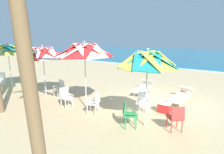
{
  "coord_description": "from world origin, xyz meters",
  "views": [
    {
      "loc": [
        2.82,
        -7.99,
        2.93
      ],
      "look_at": [
        -2.46,
        -0.46,
        1.0
      ],
      "focal_mm": 29.42,
      "sensor_mm": 36.0,
      "label": 1
    }
  ],
  "objects": [
    {
      "name": "sea",
      "position": [
        0.0,
        28.85,
        0.05
      ],
      "size": [
        80.0,
        36.0,
        0.1
      ],
      "primitive_type": "cube",
      "color": "teal",
      "rests_on": "ground"
    },
    {
      "name": "sun_lounger_1",
      "position": [
        -1.37,
        1.03,
        0.28
      ],
      "size": [
        0.99,
        2.22,
        0.62
      ],
      "color": "white",
      "rests_on": "ground"
    },
    {
      "name": "plastic_chair_7",
      "position": [
        -9.24,
        -2.83,
        0.5
      ],
      "size": [
        0.63,
        0.63,
        0.87
      ],
      "color": "white",
      "rests_on": "ground"
    },
    {
      "name": "ground_plane",
      "position": [
        0.0,
        0.0,
        0.0
      ],
      "size": [
        80.0,
        80.0,
        0.0
      ],
      "primitive_type": "plane",
      "color": "#D3B784"
    },
    {
      "name": "beach_ball",
      "position": [
        0.51,
        1.99,
        0.13
      ],
      "size": [
        0.26,
        0.26,
        0.26
      ],
      "primitive_type": "sphere",
      "color": "red",
      "rests_on": "ground"
    },
    {
      "name": "beach_umbrella_2",
      "position": [
        -5.06,
        -2.6,
        2.23
      ],
      "size": [
        2.31,
        2.31,
        2.63
      ],
      "color": "silver",
      "rests_on": "ground"
    },
    {
      "name": "sun_lounger_0",
      "position": [
        0.73,
        0.66,
        0.28
      ],
      "size": [
        0.67,
        2.16,
        0.62
      ],
      "color": "white",
      "rests_on": "ground"
    },
    {
      "name": "plastic_chair_2",
      "position": [
        1.36,
        -2.37,
        0.5
      ],
      "size": [
        0.63,
        0.63,
        0.87
      ],
      "color": "red",
      "rests_on": "ground"
    },
    {
      "name": "surf_foam",
      "position": [
        0.0,
        10.55,
        0.01
      ],
      "size": [
        80.0,
        0.7,
        0.01
      ],
      "primitive_type": "cube",
      "color": "white",
      "rests_on": "ground"
    },
    {
      "name": "plastic_chair_1",
      "position": [
        -0.12,
        -1.62,
        0.5
      ],
      "size": [
        0.62,
        0.63,
        0.87
      ],
      "color": "white",
      "rests_on": "ground"
    },
    {
      "name": "cooler_box",
      "position": [
        0.54,
        -1.07,
        0.2
      ],
      "size": [
        0.5,
        0.34,
        0.4
      ],
      "color": "red",
      "rests_on": "ground"
    },
    {
      "name": "plastic_chair_3",
      "position": [
        -3.17,
        -2.93,
        0.5
      ],
      "size": [
        0.53,
        0.51,
        0.87
      ],
      "color": "white",
      "rests_on": "ground"
    },
    {
      "name": "plastic_chair_5",
      "position": [
        -4.56,
        -2.11,
        0.5
      ],
      "size": [
        0.49,
        0.52,
        0.87
      ],
      "color": "white",
      "rests_on": "ground"
    },
    {
      "name": "plastic_chair_4",
      "position": [
        -1.69,
        -2.76,
        0.5
      ],
      "size": [
        0.59,
        0.56,
        0.87
      ],
      "color": "white",
      "rests_on": "ground"
    },
    {
      "name": "beachgoer_seated",
      "position": [
        -3.59,
        8.92,
        0.29
      ],
      "size": [
        0.3,
        0.93,
        0.92
      ],
      "color": "#2D4CA5",
      "rests_on": "ground"
    },
    {
      "name": "plastic_chair_0",
      "position": [
        -0.03,
        -2.99,
        0.5
      ],
      "size": [
        0.63,
        0.62,
        0.87
      ],
      "color": "#2D8C4C",
      "rests_on": "ground"
    },
    {
      "name": "beach_umbrella_1",
      "position": [
        -2.34,
        -2.55,
        2.45
      ],
      "size": [
        2.38,
        2.38,
        2.84
      ],
      "color": "silver",
      "rests_on": "ground"
    },
    {
      "name": "beach_umbrella_0",
      "position": [
        0.4,
        -2.56,
        2.24
      ],
      "size": [
        2.01,
        2.01,
        2.64
      ],
      "color": "silver",
      "rests_on": "ground"
    },
    {
      "name": "beach_umbrella_3",
      "position": [
        -8.19,
        -2.74,
        2.3
      ],
      "size": [
        2.6,
        2.6,
        2.69
      ],
      "color": "silver",
      "rests_on": "ground"
    }
  ]
}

